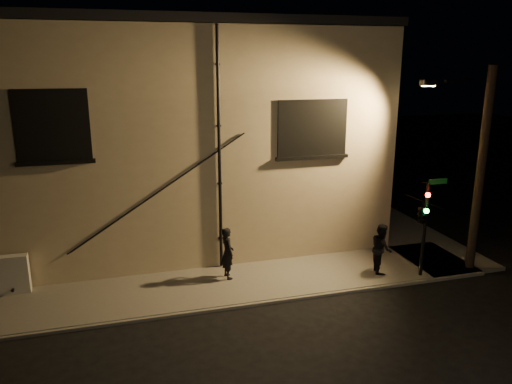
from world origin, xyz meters
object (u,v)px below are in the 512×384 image
object	(u,v)px
pedestrian_b	(381,248)
traffic_signal	(423,213)
streetlamp_pole	(478,166)
pedestrian_a	(227,253)

from	to	relation	value
pedestrian_b	traffic_signal	world-z (taller)	traffic_signal
pedestrian_b	streetlamp_pole	bearing A→B (deg)	-81.66
pedestrian_a	pedestrian_b	xyz separation A→B (m)	(5.28, -0.98, -0.02)
traffic_signal	streetlamp_pole	bearing A→B (deg)	8.07
pedestrian_b	streetlamp_pole	xyz separation A→B (m)	(3.23, -0.45, 2.82)
pedestrian_b	pedestrian_a	bearing A→B (deg)	95.76
streetlamp_pole	traffic_signal	bearing A→B (deg)	-171.93
pedestrian_a	streetlamp_pole	world-z (taller)	streetlamp_pole
streetlamp_pole	pedestrian_b	bearing A→B (deg)	172.10
pedestrian_a	streetlamp_pole	xyz separation A→B (m)	(8.50, -1.42, 2.80)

